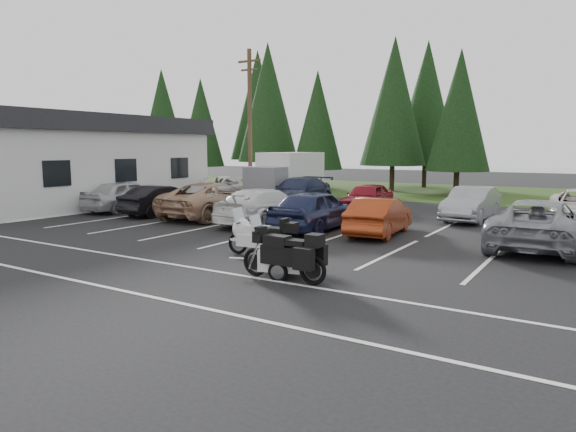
{
  "coord_description": "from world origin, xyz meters",
  "views": [
    {
      "loc": [
        8.59,
        -13.44,
        3.14
      ],
      "look_at": [
        0.52,
        -0.5,
        1.13
      ],
      "focal_mm": 32.0,
      "sensor_mm": 36.0,
      "label": 1
    }
  ],
  "objects_px": {
    "car_near_4": "(315,210)",
    "car_far_3": "(471,204)",
    "car_near_1": "(162,200)",
    "car_near_5": "(380,216)",
    "car_near_0": "(126,196)",
    "car_far_1": "(298,192)",
    "car_far_2": "(367,198)",
    "box_truck": "(282,177)",
    "car_near_3": "(265,206)",
    "car_near_6": "(538,224)",
    "car_near_2": "(216,200)",
    "touring_motorcycle": "(262,233)",
    "utility_pole": "(250,122)",
    "adventure_motorcycle": "(283,248)",
    "cargo_trailer": "(283,262)",
    "car_far_0": "(218,189)",
    "building": "(50,161)"
  },
  "relations": [
    {
      "from": "car_near_6",
      "to": "cargo_trailer",
      "type": "bearing_deg",
      "value": 55.36
    },
    {
      "from": "car_near_5",
      "to": "car_far_1",
      "type": "distance_m",
      "value": 9.62
    },
    {
      "from": "car_near_1",
      "to": "adventure_motorcycle",
      "type": "distance_m",
      "value": 13.62
    },
    {
      "from": "utility_pole",
      "to": "box_truck",
      "type": "height_order",
      "value": "utility_pole"
    },
    {
      "from": "cargo_trailer",
      "to": "car_far_1",
      "type": "bearing_deg",
      "value": 102.93
    },
    {
      "from": "car_near_4",
      "to": "adventure_motorcycle",
      "type": "xyz_separation_m",
      "value": [
        3.05,
        -7.07,
        -0.01
      ]
    },
    {
      "from": "box_truck",
      "to": "car_near_0",
      "type": "xyz_separation_m",
      "value": [
        -3.94,
        -8.43,
        -0.66
      ]
    },
    {
      "from": "building",
      "to": "car_near_2",
      "type": "height_order",
      "value": "building"
    },
    {
      "from": "car_near_3",
      "to": "touring_motorcycle",
      "type": "bearing_deg",
      "value": 124.23
    },
    {
      "from": "building",
      "to": "cargo_trailer",
      "type": "height_order",
      "value": "building"
    },
    {
      "from": "car_near_3",
      "to": "car_near_6",
      "type": "relative_size",
      "value": 0.93
    },
    {
      "from": "car_far_2",
      "to": "car_near_5",
      "type": "bearing_deg",
      "value": -65.36
    },
    {
      "from": "car_near_6",
      "to": "car_far_3",
      "type": "xyz_separation_m",
      "value": [
        -3.22,
        5.38,
        -0.04
      ]
    },
    {
      "from": "utility_pole",
      "to": "car_near_2",
      "type": "height_order",
      "value": "utility_pole"
    },
    {
      "from": "car_near_4",
      "to": "car_far_3",
      "type": "xyz_separation_m",
      "value": [
        4.51,
        5.98,
        -0.06
      ]
    },
    {
      "from": "car_near_4",
      "to": "car_near_6",
      "type": "relative_size",
      "value": 0.84
    },
    {
      "from": "box_truck",
      "to": "car_near_6",
      "type": "distance_m",
      "value": 16.94
    },
    {
      "from": "car_near_3",
      "to": "car_far_3",
      "type": "relative_size",
      "value": 1.17
    },
    {
      "from": "car_near_2",
      "to": "touring_motorcycle",
      "type": "height_order",
      "value": "car_near_2"
    },
    {
      "from": "car_near_5",
      "to": "adventure_motorcycle",
      "type": "bearing_deg",
      "value": 88.52
    },
    {
      "from": "car_near_2",
      "to": "car_near_6",
      "type": "xyz_separation_m",
      "value": [
        13.41,
        -0.28,
        -0.03
      ]
    },
    {
      "from": "car_near_4",
      "to": "cargo_trailer",
      "type": "relative_size",
      "value": 3.01
    },
    {
      "from": "car_near_3",
      "to": "car_near_6",
      "type": "xyz_separation_m",
      "value": [
        10.23,
        0.34,
        0.02
      ]
    },
    {
      "from": "car_far_0",
      "to": "cargo_trailer",
      "type": "bearing_deg",
      "value": -45.83
    },
    {
      "from": "car_near_5",
      "to": "car_near_4",
      "type": "bearing_deg",
      "value": 1.86
    },
    {
      "from": "car_near_0",
      "to": "car_far_3",
      "type": "bearing_deg",
      "value": -160.56
    },
    {
      "from": "car_near_2",
      "to": "adventure_motorcycle",
      "type": "distance_m",
      "value": 11.81
    },
    {
      "from": "car_far_1",
      "to": "car_far_2",
      "type": "bearing_deg",
      "value": -8.41
    },
    {
      "from": "car_near_1",
      "to": "car_near_6",
      "type": "bearing_deg",
      "value": -177.62
    },
    {
      "from": "car_far_2",
      "to": "box_truck",
      "type": "bearing_deg",
      "value": 156.85
    },
    {
      "from": "cargo_trailer",
      "to": "box_truck",
      "type": "bearing_deg",
      "value": 106.11
    },
    {
      "from": "car_far_0",
      "to": "box_truck",
      "type": "bearing_deg",
      "value": 37.88
    },
    {
      "from": "cargo_trailer",
      "to": "car_near_3",
      "type": "bearing_deg",
      "value": 110.73
    },
    {
      "from": "utility_pole",
      "to": "adventure_motorcycle",
      "type": "bearing_deg",
      "value": -51.62
    },
    {
      "from": "car_near_5",
      "to": "car_far_1",
      "type": "xyz_separation_m",
      "value": [
        -7.25,
        6.32,
        0.1
      ]
    },
    {
      "from": "building",
      "to": "car_near_3",
      "type": "xyz_separation_m",
      "value": [
        14.6,
        -0.01,
        -1.7
      ]
    },
    {
      "from": "touring_motorcycle",
      "to": "car_near_0",
      "type": "bearing_deg",
      "value": 150.66
    },
    {
      "from": "utility_pole",
      "to": "car_near_2",
      "type": "relative_size",
      "value": 1.55
    },
    {
      "from": "utility_pole",
      "to": "car_far_2",
      "type": "xyz_separation_m",
      "value": [
        8.54,
        -1.96,
        -3.97
      ]
    },
    {
      "from": "car_near_1",
      "to": "adventure_motorcycle",
      "type": "xyz_separation_m",
      "value": [
        11.48,
        -7.32,
        0.08
      ]
    },
    {
      "from": "car_near_6",
      "to": "car_far_1",
      "type": "relative_size",
      "value": 1.03
    },
    {
      "from": "car_far_1",
      "to": "car_far_2",
      "type": "height_order",
      "value": "car_far_1"
    },
    {
      "from": "car_near_1",
      "to": "car_near_5",
      "type": "height_order",
      "value": "car_near_1"
    },
    {
      "from": "car_near_3",
      "to": "cargo_trailer",
      "type": "distance_m",
      "value": 8.82
    },
    {
      "from": "car_near_5",
      "to": "car_far_1",
      "type": "height_order",
      "value": "car_far_1"
    },
    {
      "from": "box_truck",
      "to": "car_near_3",
      "type": "distance_m",
      "value": 9.7
    },
    {
      "from": "utility_pole",
      "to": "car_far_1",
      "type": "height_order",
      "value": "utility_pole"
    },
    {
      "from": "touring_motorcycle",
      "to": "car_near_3",
      "type": "bearing_deg",
      "value": 118.45
    },
    {
      "from": "adventure_motorcycle",
      "to": "car_near_0",
      "type": "bearing_deg",
      "value": 152.37
    },
    {
      "from": "car_near_3",
      "to": "car_far_2",
      "type": "distance_m",
      "value": 6.35
    }
  ]
}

